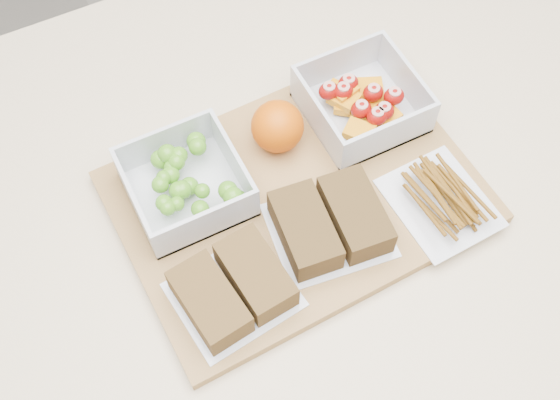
% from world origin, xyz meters
% --- Properties ---
extents(counter, '(1.20, 0.90, 0.90)m').
position_xyz_m(counter, '(0.00, 0.00, 0.45)').
color(counter, beige).
rests_on(counter, ground).
extents(cutting_board, '(0.43, 0.31, 0.02)m').
position_xyz_m(cutting_board, '(0.01, 0.02, 0.91)').
color(cutting_board, '#A27943').
rests_on(cutting_board, counter).
extents(grape_container, '(0.13, 0.13, 0.06)m').
position_xyz_m(grape_container, '(-0.11, 0.08, 0.94)').
color(grape_container, silver).
rests_on(grape_container, cutting_board).
extents(fruit_container, '(0.13, 0.13, 0.06)m').
position_xyz_m(fruit_container, '(0.13, 0.09, 0.94)').
color(fruit_container, silver).
rests_on(fruit_container, cutting_board).
extents(orange, '(0.07, 0.07, 0.07)m').
position_xyz_m(orange, '(0.02, 0.10, 0.95)').
color(orange, '#DA5705').
rests_on(orange, cutting_board).
extents(sandwich_bag_left, '(0.14, 0.13, 0.04)m').
position_xyz_m(sandwich_bag_left, '(-0.12, -0.06, 0.94)').
color(sandwich_bag_left, silver).
rests_on(sandwich_bag_left, cutting_board).
extents(sandwich_bag_center, '(0.15, 0.13, 0.04)m').
position_xyz_m(sandwich_bag_center, '(0.02, -0.04, 0.94)').
color(sandwich_bag_center, silver).
rests_on(sandwich_bag_center, cutting_board).
extents(pretzel_bag, '(0.11, 0.13, 0.03)m').
position_xyz_m(pretzel_bag, '(0.15, -0.07, 0.93)').
color(pretzel_bag, silver).
rests_on(pretzel_bag, cutting_board).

